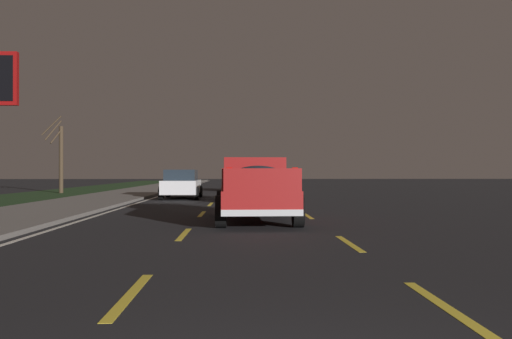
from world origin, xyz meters
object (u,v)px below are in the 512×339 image
at_px(sedan_tan, 244,180).
at_px(sedan_white, 182,184).
at_px(sedan_red, 250,185).
at_px(pickup_truck, 255,188).
at_px(bare_tree_far, 60,156).

bearing_deg(sedan_tan, sedan_white, 162.46).
height_order(sedan_white, sedan_tan, same).
distance_m(sedan_white, sedan_tan, 11.34).
bearing_deg(sedan_red, pickup_truck, 179.71).
height_order(sedan_white, bare_tree_far, bare_tree_far).
relative_size(pickup_truck, sedan_red, 1.25).
xyz_separation_m(sedan_red, bare_tree_far, (10.31, 12.52, 1.71)).
distance_m(sedan_red, sedan_tan, 13.57).
xyz_separation_m(sedan_white, bare_tree_far, (7.55, 8.92, 1.71)).
height_order(pickup_truck, sedan_white, pickup_truck).
relative_size(sedan_red, bare_tree_far, 0.85).
height_order(sedan_tan, bare_tree_far, bare_tree_far).
bearing_deg(sedan_white, bare_tree_far, 49.74).
relative_size(sedan_tan, bare_tree_far, 0.85).
xyz_separation_m(sedan_red, sedan_white, (2.76, 3.61, 0.00)).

